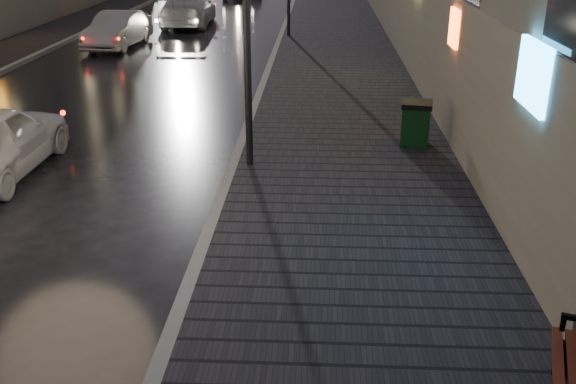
% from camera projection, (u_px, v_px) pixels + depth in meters
% --- Properties ---
extents(ground, '(120.00, 120.00, 0.00)m').
position_uv_depth(ground, '(44.00, 348.00, 7.67)').
color(ground, black).
rests_on(ground, ground).
extents(sidewalk, '(4.60, 58.00, 0.15)m').
position_uv_depth(sidewalk, '(336.00, 41.00, 26.78)').
color(sidewalk, black).
rests_on(sidewalk, ground).
extents(curb, '(0.20, 58.00, 0.15)m').
position_uv_depth(curb, '(279.00, 41.00, 26.89)').
color(curb, slate).
rests_on(curb, ground).
extents(sidewalk_far, '(2.40, 58.00, 0.15)m').
position_uv_depth(sidewalk_far, '(41.00, 39.00, 27.36)').
color(sidewalk_far, black).
rests_on(sidewalk_far, ground).
extents(curb_far, '(0.20, 58.00, 0.15)m').
position_uv_depth(curb_far, '(71.00, 39.00, 27.30)').
color(curb_far, slate).
rests_on(curb_far, ground).
extents(trash_bin, '(0.74, 0.74, 0.98)m').
position_uv_depth(trash_bin, '(416.00, 123.00, 13.95)').
color(trash_bin, black).
rests_on(trash_bin, sidewalk).
extents(car_left_mid, '(1.85, 4.32, 1.38)m').
position_uv_depth(car_left_mid, '(118.00, 30.00, 25.70)').
color(car_left_mid, '#9D9CA4').
rests_on(car_left_mid, ground).
extents(taxi_mid, '(2.36, 5.46, 1.56)m').
position_uv_depth(taxi_mid, '(188.00, 9.00, 30.93)').
color(taxi_mid, silver).
rests_on(taxi_mid, ground).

